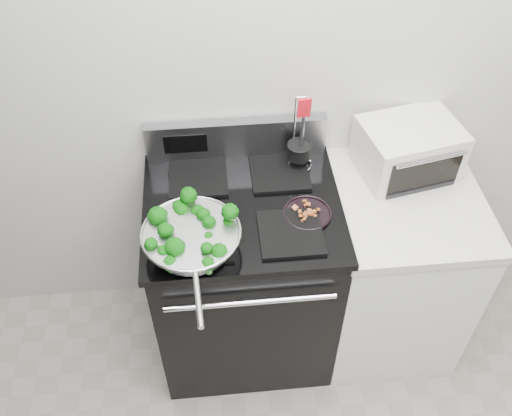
{
  "coord_description": "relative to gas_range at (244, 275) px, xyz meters",
  "views": [
    {
      "loc": [
        -0.4,
        -0.16,
        2.57
      ],
      "look_at": [
        -0.25,
        1.36,
        0.98
      ],
      "focal_mm": 40.0,
      "sensor_mm": 36.0,
      "label": 1
    }
  ],
  "objects": [
    {
      "name": "toaster_oven",
      "position": [
        0.71,
        0.17,
        0.54
      ],
      "size": [
        0.44,
        0.37,
        0.22
      ],
      "rotation": [
        0.0,
        0.0,
        0.2
      ],
      "color": "silver",
      "rests_on": "counter"
    },
    {
      "name": "broccoli_pile",
      "position": [
        -0.2,
        -0.2,
        0.54
      ],
      "size": [
        0.29,
        0.29,
        0.1
      ],
      "primitive_type": null,
      "color": "black",
      "rests_on": "skillet"
    },
    {
      "name": "gas_range",
      "position": [
        0.0,
        0.0,
        0.0
      ],
      "size": [
        0.79,
        0.69,
        1.13
      ],
      "color": "black",
      "rests_on": "floor"
    },
    {
      "name": "back_wall",
      "position": [
        0.3,
        0.34,
        0.86
      ],
      "size": [
        4.0,
        0.02,
        2.7
      ],
      "primitive_type": "cube",
      "color": "beige",
      "rests_on": "ground"
    },
    {
      "name": "utensil_holder",
      "position": [
        0.25,
        0.2,
        0.53
      ],
      "size": [
        0.11,
        0.11,
        0.35
      ],
      "rotation": [
        0.0,
        0.0,
        0.09
      ],
      "color": "silver",
      "rests_on": "gas_range"
    },
    {
      "name": "skillet",
      "position": [
        -0.2,
        -0.21,
        0.52
      ],
      "size": [
        0.37,
        0.58,
        0.08
      ],
      "rotation": [
        0.0,
        0.0,
        0.06
      ],
      "color": "silver",
      "rests_on": "gas_range"
    },
    {
      "name": "counter",
      "position": [
        0.68,
        -0.0,
        -0.03
      ],
      "size": [
        0.62,
        0.68,
        0.92
      ],
      "color": "white",
      "rests_on": "floor"
    },
    {
      "name": "bacon_plate",
      "position": [
        0.25,
        -0.08,
        0.48
      ],
      "size": [
        0.19,
        0.19,
        0.04
      ],
      "rotation": [
        0.0,
        0.0,
        0.24
      ],
      "color": "black",
      "rests_on": "gas_range"
    }
  ]
}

